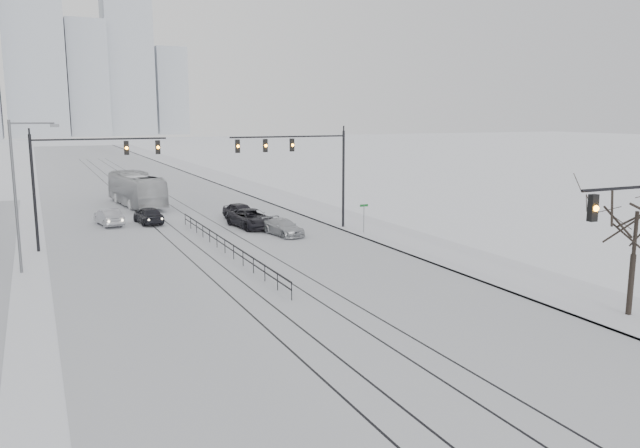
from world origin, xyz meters
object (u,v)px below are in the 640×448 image
(sedan_nb_right, at_px, (283,227))
(sedan_nb_front, at_px, (252,219))
(bare_tree, at_px, (636,222))
(box_truck, at_px, (136,190))
(sedan_sb_inner, at_px, (148,215))
(sedan_sb_outer, at_px, (109,217))
(sedan_nb_far, at_px, (241,212))

(sedan_nb_right, bearing_deg, sedan_nb_front, 96.53)
(bare_tree, bearing_deg, box_truck, 108.20)
(sedan_nb_front, bearing_deg, sedan_sb_inner, 136.67)
(bare_tree, relative_size, sedan_nb_front, 1.11)
(sedan_sb_outer, bearing_deg, sedan_nb_front, 141.17)
(sedan_sb_inner, bearing_deg, bare_tree, 108.36)
(sedan_sb_inner, distance_m, sedan_nb_front, 9.30)
(bare_tree, relative_size, sedan_sb_inner, 1.39)
(bare_tree, xyz_separation_m, box_truck, (-15.20, 46.23, -2.79))
(sedan_sb_inner, xyz_separation_m, sedan_nb_far, (7.75, -1.69, 0.02))
(bare_tree, distance_m, box_truck, 48.75)
(sedan_sb_outer, bearing_deg, box_truck, -119.11)
(sedan_sb_outer, bearing_deg, bare_tree, 109.33)
(box_truck, bearing_deg, sedan_nb_right, 104.00)
(sedan_sb_inner, height_order, sedan_sb_outer, sedan_sb_inner)
(sedan_nb_front, distance_m, box_truck, 18.14)
(sedan_sb_inner, distance_m, box_truck, 11.32)
(sedan_nb_front, bearing_deg, sedan_nb_far, 79.02)
(sedan_nb_far, bearing_deg, box_truck, 108.83)
(sedan_nb_far, relative_size, box_truck, 0.37)
(sedan_sb_inner, height_order, sedan_nb_front, sedan_nb_front)
(sedan_nb_front, bearing_deg, bare_tree, -80.46)
(bare_tree, bearing_deg, sedan_nb_right, 106.08)
(sedan_nb_right, distance_m, sedan_nb_far, 8.08)
(sedan_nb_front, distance_m, sedan_nb_right, 4.32)
(sedan_sb_outer, relative_size, sedan_nb_front, 0.78)
(sedan_sb_inner, distance_m, sedan_nb_right, 13.01)
(sedan_nb_right, xyz_separation_m, sedan_nb_far, (-0.89, 8.03, 0.14))
(bare_tree, bearing_deg, sedan_sb_inner, 114.48)
(sedan_nb_right, xyz_separation_m, box_truck, (-7.92, 20.97, 1.07))
(sedan_nb_front, height_order, sedan_nb_far, sedan_nb_far)
(sedan_nb_right, bearing_deg, box_truck, 101.15)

